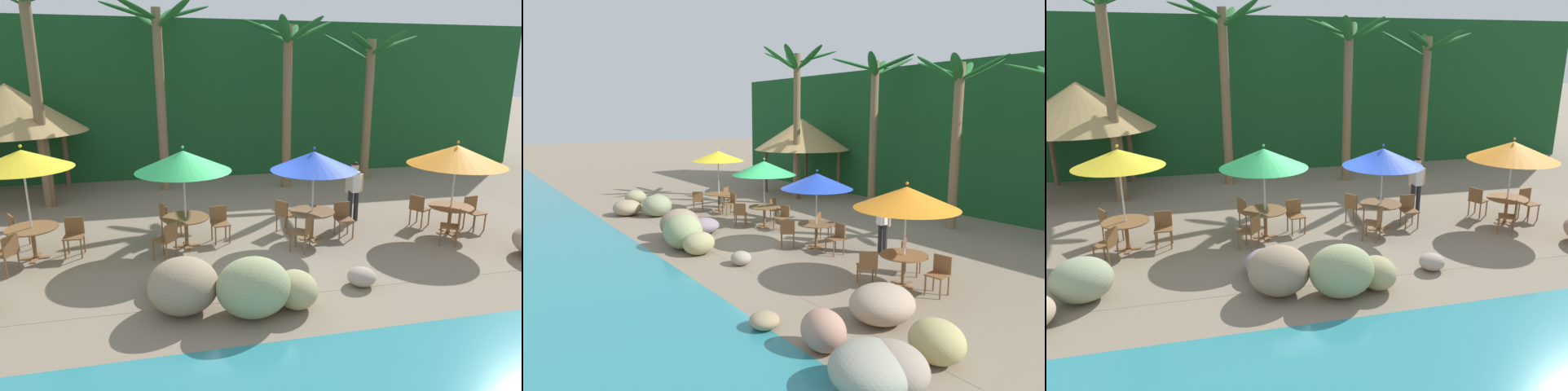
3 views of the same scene
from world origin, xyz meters
The scene contains 30 objects.
ground_plane centered at (0.00, 0.00, 0.00)m, with size 120.00×120.00×0.00m, color gray.
terrace_deck centered at (0.00, 0.00, 0.00)m, with size 18.00×5.20×0.01m.
foliage_backdrop centered at (0.00, 9.00, 3.00)m, with size 28.00×2.40×6.00m.
rock_seawall centered at (1.13, -2.82, 0.39)m, with size 17.64×3.27×1.04m.
umbrella_yellow centered at (-4.57, 0.34, 2.27)m, with size 2.09×2.09×2.59m.
dining_table_yellow centered at (-4.57, 0.34, 0.61)m, with size 1.10×1.10×0.74m.
chair_yellow_seaward centered at (-3.72, 0.40, 0.51)m, with size 0.43×0.44×0.87m.
chair_yellow_inland centered at (-5.07, 1.03, 0.51)m, with size 0.58×0.58×0.87m.
chair_yellow_left centered at (-4.87, -0.46, 0.51)m, with size 0.57×0.57×0.87m.
umbrella_green centered at (-1.19, 0.35, 2.09)m, with size 2.23×2.23×2.45m.
dining_table_green centered at (-1.19, 0.35, 0.61)m, with size 1.10×1.10×0.74m.
chair_green_seaward centered at (-0.36, 0.55, 0.51)m, with size 0.48×0.48×0.87m.
chair_green_inland centered at (-1.61, 1.09, 0.51)m, with size 0.56×0.55×0.87m.
chair_green_left centered at (-1.64, -0.38, 0.51)m, with size 0.60×0.59×0.87m.
umbrella_blue centered at (1.91, 0.16, 2.00)m, with size 2.11×2.11×2.34m.
dining_table_blue centered at (1.91, 0.16, 0.61)m, with size 1.10×1.10×0.74m.
chair_blue_seaward centered at (2.76, 0.22, 0.51)m, with size 0.43×0.44×0.87m.
chair_blue_inland centered at (1.37, 0.82, 0.51)m, with size 0.59×0.58×0.87m.
chair_blue_left centered at (1.46, -0.57, 0.51)m, with size 0.59×0.59×0.87m.
umbrella_orange centered at (5.53, -0.23, 2.07)m, with size 2.38×2.38×2.43m.
dining_table_orange centered at (5.53, -0.23, 0.61)m, with size 1.10×1.10×0.74m.
chair_orange_seaward centered at (6.36, -0.02, 0.51)m, with size 0.47×0.48×0.87m.
chair_orange_inland centered at (5.06, 0.49, 0.51)m, with size 0.57×0.57×0.87m.
chair_orange_left centered at (5.11, -0.97, 0.51)m, with size 0.59×0.59×0.87m.
palm_tree_nearest centered at (-5.18, 4.77, 4.72)m, with size 3.47×3.47×6.91m.
palm_tree_second centered at (-1.59, 6.09, 4.28)m, with size 3.59×3.22×6.33m.
palm_tree_third centered at (2.77, 5.54, 3.93)m, with size 3.28×3.11×5.82m.
palm_tree_fourth centered at (6.07, 6.01, 3.67)m, with size 3.49×3.62×5.49m.
palapa_hut centered at (-6.36, 6.00, 2.96)m, with size 4.76×4.76×3.74m.
waiter_in_white centered at (3.50, 1.27, 0.99)m, with size 0.52×0.35×1.70m.
Camera 3 is at (-3.03, -11.21, 4.54)m, focal length 33.00 mm.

